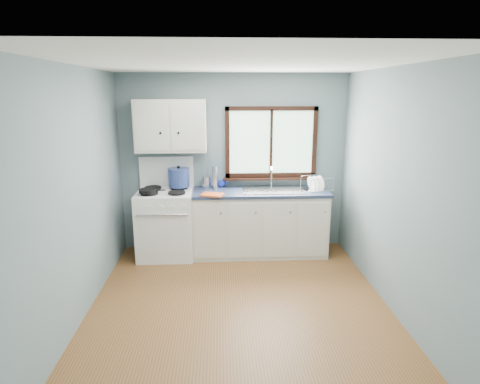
{
  "coord_description": "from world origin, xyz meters",
  "views": [
    {
      "loc": [
        -0.19,
        -3.86,
        2.24
      ],
      "look_at": [
        0.05,
        0.9,
        1.05
      ],
      "focal_mm": 30.0,
      "sensor_mm": 36.0,
      "label": 1
    }
  ],
  "objects_px": {
    "base_cabinets": "(259,225)",
    "gas_range": "(166,222)",
    "thermos": "(215,178)",
    "dish_rack": "(316,186)",
    "utensil_crock": "(207,182)",
    "stockpot": "(179,177)",
    "sink": "(273,195)",
    "skillet": "(148,191)"
  },
  "relations": [
    {
      "from": "sink",
      "to": "thermos",
      "type": "height_order",
      "value": "thermos"
    },
    {
      "from": "thermos",
      "to": "dish_rack",
      "type": "distance_m",
      "value": 1.42
    },
    {
      "from": "gas_range",
      "to": "utensil_crock",
      "type": "distance_m",
      "value": 0.79
    },
    {
      "from": "sink",
      "to": "skillet",
      "type": "height_order",
      "value": "sink"
    },
    {
      "from": "sink",
      "to": "thermos",
      "type": "relative_size",
      "value": 2.69
    },
    {
      "from": "stockpot",
      "to": "sink",
      "type": "bearing_deg",
      "value": -5.76
    },
    {
      "from": "base_cabinets",
      "to": "utensil_crock",
      "type": "bearing_deg",
      "value": 164.68
    },
    {
      "from": "utensil_crock",
      "to": "thermos",
      "type": "bearing_deg",
      "value": -34.28
    },
    {
      "from": "base_cabinets",
      "to": "sink",
      "type": "xyz_separation_m",
      "value": [
        0.18,
        -0.0,
        0.45
      ]
    },
    {
      "from": "base_cabinets",
      "to": "gas_range",
      "type": "bearing_deg",
      "value": -179.18
    },
    {
      "from": "stockpot",
      "to": "utensil_crock",
      "type": "xyz_separation_m",
      "value": [
        0.38,
        0.07,
        -0.09
      ]
    },
    {
      "from": "sink",
      "to": "dish_rack",
      "type": "height_order",
      "value": "sink"
    },
    {
      "from": "utensil_crock",
      "to": "dish_rack",
      "type": "height_order",
      "value": "utensil_crock"
    },
    {
      "from": "gas_range",
      "to": "utensil_crock",
      "type": "height_order",
      "value": "gas_range"
    },
    {
      "from": "skillet",
      "to": "stockpot",
      "type": "bearing_deg",
      "value": 33.64
    },
    {
      "from": "skillet",
      "to": "gas_range",
      "type": "bearing_deg",
      "value": 35.12
    },
    {
      "from": "base_cabinets",
      "to": "sink",
      "type": "bearing_deg",
      "value": -0.13
    },
    {
      "from": "thermos",
      "to": "base_cabinets",
      "type": "bearing_deg",
      "value": -11.16
    },
    {
      "from": "gas_range",
      "to": "dish_rack",
      "type": "relative_size",
      "value": 3.01
    },
    {
      "from": "skillet",
      "to": "thermos",
      "type": "xyz_separation_m",
      "value": [
        0.88,
        0.32,
        0.09
      ]
    },
    {
      "from": "stockpot",
      "to": "dish_rack",
      "type": "xyz_separation_m",
      "value": [
        1.91,
        -0.12,
        -0.12
      ]
    },
    {
      "from": "gas_range",
      "to": "base_cabinets",
      "type": "xyz_separation_m",
      "value": [
        1.31,
        0.02,
        -0.08
      ]
    },
    {
      "from": "gas_range",
      "to": "utensil_crock",
      "type": "relative_size",
      "value": 3.34
    },
    {
      "from": "base_cabinets",
      "to": "skillet",
      "type": "relative_size",
      "value": 5.23
    },
    {
      "from": "base_cabinets",
      "to": "sink",
      "type": "relative_size",
      "value": 2.2
    },
    {
      "from": "sink",
      "to": "thermos",
      "type": "distance_m",
      "value": 0.84
    },
    {
      "from": "sink",
      "to": "utensil_crock",
      "type": "height_order",
      "value": "utensil_crock"
    },
    {
      "from": "base_cabinets",
      "to": "dish_rack",
      "type": "distance_m",
      "value": 0.97
    },
    {
      "from": "sink",
      "to": "gas_range",
      "type": "bearing_deg",
      "value": -179.29
    },
    {
      "from": "dish_rack",
      "to": "stockpot",
      "type": "bearing_deg",
      "value": 157.57
    },
    {
      "from": "gas_range",
      "to": "thermos",
      "type": "height_order",
      "value": "gas_range"
    },
    {
      "from": "sink",
      "to": "dish_rack",
      "type": "bearing_deg",
      "value": 0.71
    },
    {
      "from": "stockpot",
      "to": "thermos",
      "type": "xyz_separation_m",
      "value": [
        0.5,
        -0.01,
        -0.02
      ]
    },
    {
      "from": "sink",
      "to": "skillet",
      "type": "distance_m",
      "value": 1.69
    },
    {
      "from": "sink",
      "to": "skillet",
      "type": "bearing_deg",
      "value": -173.38
    },
    {
      "from": "sink",
      "to": "skillet",
      "type": "xyz_separation_m",
      "value": [
        -1.68,
        -0.19,
        0.12
      ]
    },
    {
      "from": "sink",
      "to": "dish_rack",
      "type": "distance_m",
      "value": 0.62
    },
    {
      "from": "thermos",
      "to": "utensil_crock",
      "type": "bearing_deg",
      "value": 145.72
    },
    {
      "from": "gas_range",
      "to": "dish_rack",
      "type": "distance_m",
      "value": 2.15
    },
    {
      "from": "base_cabinets",
      "to": "utensil_crock",
      "type": "xyz_separation_m",
      "value": [
        -0.74,
        0.2,
        0.59
      ]
    },
    {
      "from": "stockpot",
      "to": "dish_rack",
      "type": "bearing_deg",
      "value": -3.71
    },
    {
      "from": "gas_range",
      "to": "dish_rack",
      "type": "height_order",
      "value": "gas_range"
    }
  ]
}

